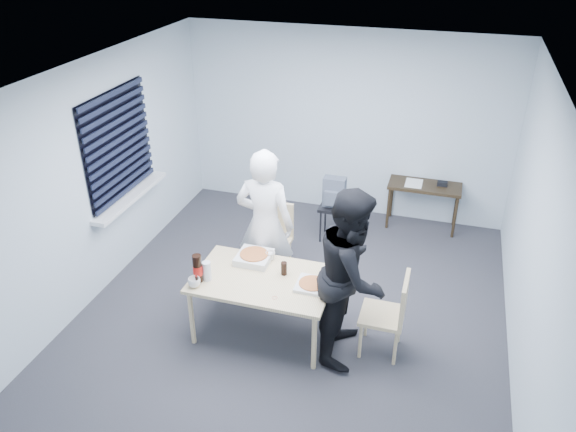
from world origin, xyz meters
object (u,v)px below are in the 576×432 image
(stool, at_px, (333,213))
(mug_a, at_px, (194,282))
(chair_right, at_px, (392,310))
(person_black, at_px, (352,275))
(dining_table, at_px, (263,283))
(side_table, at_px, (424,190))
(backpack, at_px, (334,193))
(mug_b, at_px, (270,256))
(chair_far, at_px, (274,234))
(soda_bottle, at_px, (198,269))
(person_white, at_px, (265,225))

(stool, height_order, mug_a, mug_a)
(chair_right, relative_size, person_black, 0.50)
(dining_table, height_order, side_table, dining_table)
(dining_table, height_order, person_black, person_black)
(person_black, xyz_separation_m, backpack, (-0.62, 2.04, -0.19))
(dining_table, xyz_separation_m, mug_b, (-0.03, 0.34, 0.11))
(side_table, bearing_deg, mug_a, -122.66)
(chair_far, relative_size, soda_bottle, 2.98)
(stool, xyz_separation_m, soda_bottle, (-0.86, -2.29, 0.43))
(person_white, bearing_deg, soda_bottle, 66.20)
(stool, bearing_deg, mug_b, -99.90)
(person_black, xyz_separation_m, mug_b, (-0.92, 0.33, -0.16))
(side_table, bearing_deg, person_white, -127.12)
(person_white, xyz_separation_m, mug_a, (-0.39, -0.99, -0.16))
(dining_table, xyz_separation_m, person_white, (-0.20, 0.66, 0.27))
(chair_right, xyz_separation_m, soda_bottle, (-1.88, -0.30, 0.31))
(chair_right, bearing_deg, soda_bottle, -170.98)
(soda_bottle, bearing_deg, chair_far, 75.56)
(person_black, xyz_separation_m, side_table, (0.48, 2.72, -0.32))
(mug_a, bearing_deg, person_white, 68.27)
(stool, distance_m, mug_a, 2.56)
(side_table, bearing_deg, dining_table, -116.61)
(chair_right, bearing_deg, backpack, 117.27)
(chair_far, relative_size, person_black, 0.50)
(chair_far, relative_size, chair_right, 1.00)
(dining_table, relative_size, mug_a, 11.26)
(stool, height_order, soda_bottle, soda_bottle)
(dining_table, distance_m, mug_b, 0.36)
(soda_bottle, bearing_deg, mug_b, 45.66)
(soda_bottle, bearing_deg, person_black, 9.30)
(side_table, xyz_separation_m, mug_a, (-1.96, -3.06, 0.16))
(chair_far, xyz_separation_m, backpack, (0.51, 0.94, 0.18))
(side_table, height_order, stool, side_table)
(person_white, height_order, mug_a, person_white)
(soda_bottle, bearing_deg, mug_a, -90.00)
(dining_table, relative_size, person_white, 0.78)
(mug_b, bearing_deg, side_table, 59.62)
(dining_table, height_order, person_white, person_white)
(side_table, relative_size, mug_b, 9.66)
(backpack, bearing_deg, person_black, -61.44)
(person_black, distance_m, mug_a, 1.53)
(person_black, relative_size, soda_bottle, 5.92)
(chair_right, bearing_deg, mug_a, -168.17)
(chair_far, distance_m, stool, 1.09)
(chair_far, distance_m, person_white, 0.58)
(dining_table, bearing_deg, backpack, 82.61)
(stool, bearing_deg, person_black, -73.07)
(chair_right, xyz_separation_m, mug_a, (-1.88, -0.39, 0.21))
(dining_table, relative_size, side_table, 1.43)
(person_black, distance_m, side_table, 2.78)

